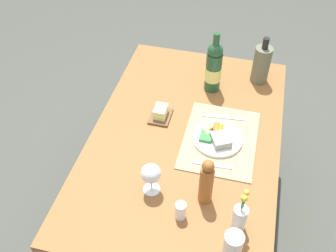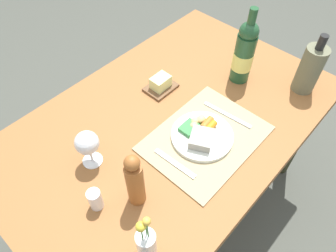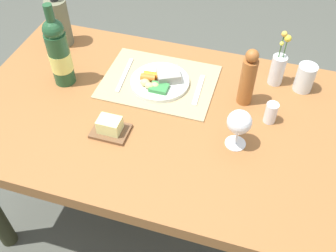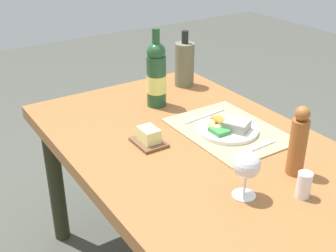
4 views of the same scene
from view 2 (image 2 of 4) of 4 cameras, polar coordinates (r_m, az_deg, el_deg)
name	(u,v)px [view 2 (image 2 of 4)]	position (r m, az deg, el deg)	size (l,w,h in m)	color
ground_plane	(169,199)	(1.85, 0.26, -13.08)	(8.00, 8.00, 0.00)	#484B42
dining_table	(170,133)	(1.32, 0.36, -1.25)	(1.39, 0.88, 0.70)	#925C30
placemat	(205,138)	(1.20, 6.79, -2.16)	(0.45, 0.34, 0.01)	tan
dinner_plate	(201,134)	(1.18, 6.07, -1.51)	(0.23, 0.23, 0.05)	white
fork	(175,163)	(1.12, 1.23, -6.76)	(0.02, 0.18, 0.01)	silver
knife	(227,115)	(1.28, 10.66, 2.01)	(0.02, 0.21, 0.01)	silver
wine_glass	(87,144)	(1.08, -14.41, -3.09)	(0.08, 0.08, 0.15)	white
flower_vase	(146,243)	(0.93, -3.93, -20.42)	(0.06, 0.06, 0.23)	silver
cooler_bottle	(310,69)	(1.42, 24.27, 9.40)	(0.09, 0.09, 0.27)	#66674D
pepper_mill	(135,181)	(0.97, -6.01, -9.84)	(0.06, 0.06, 0.24)	#9E5928
butter_dish	(161,84)	(1.36, -1.34, 7.55)	(0.13, 0.10, 0.06)	brown
wine_bottle	(244,53)	(1.37, 13.60, 12.74)	(0.08, 0.08, 0.34)	#224D2C
salt_shaker	(95,199)	(1.04, -13.01, -12.80)	(0.04, 0.04, 0.08)	white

